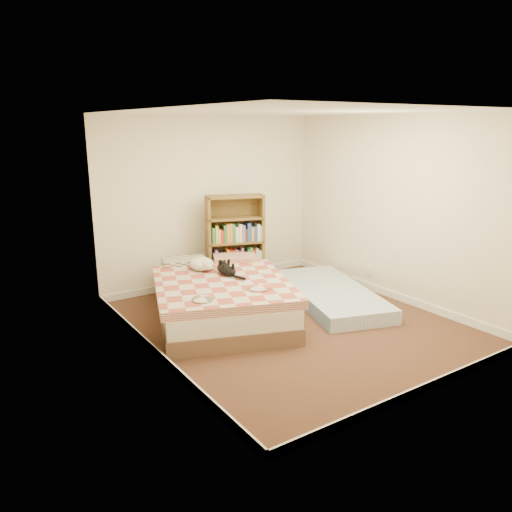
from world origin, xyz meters
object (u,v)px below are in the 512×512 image
bed (219,297)px  floor_mattress (330,294)px  black_cat (225,269)px  white_dog (203,264)px  bookshelf (234,253)px

bed → floor_mattress: (1.56, -0.35, -0.17)m
bed → black_cat: (0.14, 0.07, 0.32)m
bed → black_cat: bearing=47.4°
bed → floor_mattress: bed is taller
floor_mattress → bed: bearing=-175.1°
bed → white_dog: bearing=111.7°
bookshelf → floor_mattress: bookshelf is taller
bookshelf → black_cat: size_ratio=2.17×
bookshelf → white_dog: 0.94m
black_cat → bed: bearing=-136.0°
bed → black_cat: size_ratio=3.98×
floor_mattress → black_cat: size_ratio=3.28×
bookshelf → white_dog: bookshelf is taller
floor_mattress → black_cat: 1.56m
white_dog → black_cat: bearing=-22.5°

